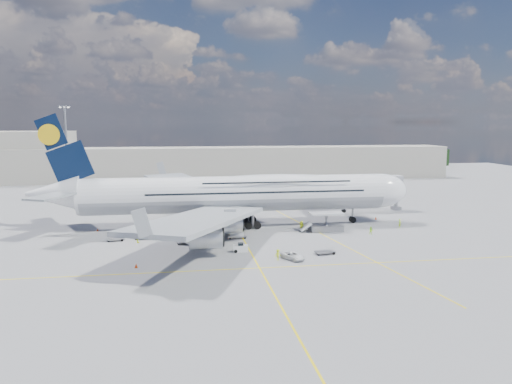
{
  "coord_description": "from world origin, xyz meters",
  "views": [
    {
      "loc": [
        -11.43,
        -90.03,
        21.26
      ],
      "look_at": [
        3.84,
        8.0,
        7.32
      ],
      "focal_mm": 35.0,
      "sensor_mm": 36.0,
      "label": 1
    }
  ],
  "objects": [
    {
      "name": "dolly_nose_near",
      "position": [
        -1.08,
        -0.64,
        1.17
      ],
      "size": [
        3.46,
        1.88,
        2.18
      ],
      "rotation": [
        0.0,
        0.0,
        -0.02
      ],
      "color": "gray",
      "rests_on": "ground"
    },
    {
      "name": "airliner",
      "position": [
        0.26,
        10.0,
        6.87
      ],
      "size": [
        77.26,
        79.15,
        23.71
      ],
      "color": "white",
      "rests_on": "ground"
    },
    {
      "name": "baggage_tug",
      "position": [
        -1.62,
        -10.57,
        0.67
      ],
      "size": [
        2.51,
        1.32,
        1.51
      ],
      "rotation": [
        0.0,
        0.0,
        -0.08
      ],
      "color": "white",
      "rests_on": "ground"
    },
    {
      "name": "cone_nose",
      "position": [
        31.26,
        12.47,
        0.29
      ],
      "size": [
        0.48,
        0.48,
        0.61
      ],
      "color": "#F9480D",
      "rests_on": "ground"
    },
    {
      "name": "dolly_nose_far",
      "position": [
        11.78,
        -13.91,
        0.36
      ],
      "size": [
        3.43,
        2.2,
        0.47
      ],
      "rotation": [
        0.0,
        0.0,
        0.16
      ],
      "color": "gray",
      "rests_on": "ground"
    },
    {
      "name": "cone_wing_right_outer",
      "position": [
        -17.93,
        -17.06,
        0.31
      ],
      "size": [
        0.5,
        0.5,
        0.63
      ],
      "color": "#F9480D",
      "rests_on": "ground"
    },
    {
      "name": "taxi_line_main",
      "position": [
        0.0,
        0.0,
        0.01
      ],
      "size": [
        0.25,
        220.0,
        0.01
      ],
      "primitive_type": "cube",
      "color": "yellow",
      "rests_on": "ground"
    },
    {
      "name": "dolly_row_c",
      "position": [
        -10.46,
        -3.26,
        1.09
      ],
      "size": [
        3.52,
        2.43,
        2.02
      ],
      "rotation": [
        0.0,
        0.0,
        0.25
      ],
      "color": "gray",
      "rests_on": "ground"
    },
    {
      "name": "crew_wing",
      "position": [
        -18.92,
        -1.37,
        0.98
      ],
      "size": [
        0.78,
        1.24,
        1.96
      ],
      "primitive_type": "imported",
      "rotation": [
        0.0,
        0.0,
        1.29
      ],
      "color": "#F0FF1A",
      "rests_on": "ground"
    },
    {
      "name": "crew_tug",
      "position": [
        3.49,
        -16.36,
        0.87
      ],
      "size": [
        1.28,
        0.99,
        1.75
      ],
      "primitive_type": "imported",
      "rotation": [
        0.0,
        0.0,
        0.34
      ],
      "color": "#D3E918",
      "rests_on": "ground"
    },
    {
      "name": "hangar",
      "position": [
        -70.0,
        100.0,
        9.0
      ],
      "size": [
        40.0,
        22.0,
        18.0
      ],
      "primitive_type": "cube",
      "color": "#B2AD9E",
      "rests_on": "ground"
    },
    {
      "name": "crew_van",
      "position": [
        12.21,
        3.57,
        1.01
      ],
      "size": [
        1.13,
        1.16,
        2.01
      ],
      "primitive_type": "imported",
      "rotation": [
        0.0,
        0.0,
        2.28
      ],
      "color": "#D4E818",
      "rests_on": "ground"
    },
    {
      "name": "catering_truck_outer",
      "position": [
        -14.85,
        46.32,
        1.75
      ],
      "size": [
        6.74,
        3.95,
        3.77
      ],
      "rotation": [
        0.0,
        0.0,
        -0.3
      ],
      "color": "gray",
      "rests_on": "ground"
    },
    {
      "name": "dolly_row_a",
      "position": [
        -22.93,
        0.62,
        0.33
      ],
      "size": [
        3.22,
        2.27,
        0.43
      ],
      "rotation": [
        0.0,
        0.0,
        0.27
      ],
      "color": "gray",
      "rests_on": "ground"
    },
    {
      "name": "jet_bridge",
      "position": [
        29.81,
        20.94,
        6.85
      ],
      "size": [
        18.8,
        12.1,
        8.5
      ],
      "color": "#B7B7BC",
      "rests_on": "ground"
    },
    {
      "name": "taxi_line_diag",
      "position": [
        14.0,
        10.0,
        0.01
      ],
      "size": [
        14.16,
        99.06,
        0.01
      ],
      "primitive_type": "cube",
      "rotation": [
        0.0,
        0.0,
        0.14
      ],
      "color": "yellow",
      "rests_on": "ground"
    },
    {
      "name": "cargo_loader",
      "position": [
        16.82,
        2.89,
        1.25
      ],
      "size": [
        8.53,
        3.2,
        3.67
      ],
      "color": "silver",
      "rests_on": "ground"
    },
    {
      "name": "crew_nose",
      "position": [
        32.73,
        3.56,
        0.87
      ],
      "size": [
        0.75,
        0.73,
        1.74
      ],
      "primitive_type": "imported",
      "rotation": [
        0.0,
        0.0,
        0.72
      ],
      "color": "#CAFE1A",
      "rests_on": "ground"
    },
    {
      "name": "service_van",
      "position": [
        5.83,
        -16.34,
        0.59
      ],
      "size": [
        3.8,
        4.68,
        1.19
      ],
      "primitive_type": "imported",
      "rotation": [
        0.0,
        0.0,
        0.51
      ],
      "color": "white",
      "rests_on": "ground"
    },
    {
      "name": "terminal",
      "position": [
        0.0,
        95.0,
        6.0
      ],
      "size": [
        180.0,
        16.0,
        12.0
      ],
      "primitive_type": "cube",
      "color": "#B2AD9E",
      "rests_on": "ground"
    },
    {
      "name": "cone_tail",
      "position": [
        -27.48,
        9.54,
        0.25
      ],
      "size": [
        0.41,
        0.41,
        0.52
      ],
      "color": "#F9480D",
      "rests_on": "ground"
    },
    {
      "name": "ground",
      "position": [
        0.0,
        0.0,
        0.0
      ],
      "size": [
        300.0,
        300.0,
        0.0
      ],
      "primitive_type": "plane",
      "color": "gray",
      "rests_on": "ground"
    },
    {
      "name": "cone_wing_left_inner",
      "position": [
        -2.05,
        21.68,
        0.26
      ],
      "size": [
        0.43,
        0.43,
        0.55
      ],
      "color": "#F9480D",
      "rests_on": "ground"
    },
    {
      "name": "light_mast",
      "position": [
        -40.0,
        45.0,
        13.21
      ],
      "size": [
        3.0,
        0.7,
        25.5
      ],
      "color": "gray",
      "rests_on": "ground"
    },
    {
      "name": "catering_truck_inner",
      "position": [
        -4.99,
        27.04,
        1.75
      ],
      "size": [
        6.66,
        3.94,
        3.72
      ],
      "rotation": [
        0.0,
        0.0,
        -0.31
      ],
      "color": "gray",
      "rests_on": "ground"
    },
    {
      "name": "dolly_row_b",
      "position": [
        -18.34,
        1.22,
        0.3
      ],
      "size": [
        2.86,
        1.88,
        0.39
      ],
      "rotation": [
        0.0,
        0.0,
        -0.19
      ],
      "color": "gray",
      "rests_on": "ground"
    },
    {
      "name": "crew_loader",
      "position": [
        24.48,
        -1.75,
        0.8
      ],
      "size": [
        0.91,
        0.79,
        1.6
      ],
      "primitive_type": "imported",
      "rotation": [
        0.0,
        0.0,
        -0.27
      ],
      "color": "#8BDB17",
      "rests_on": "ground"
    },
    {
      "name": "dolly_back",
      "position": [
        -14.0,
        3.85,
        0.91
      ],
      "size": [
        2.71,
        1.5,
        1.69
      ],
      "rotation": [
        0.0,
        0.0,
        -0.03
      ],
      "color": "gray",
      "rests_on": "ground"
    },
    {
      "name": "taxi_line_cross",
      "position": [
        0.0,
        -20.0,
        0.01
      ],
      "size": [
        120.0,
        0.25,
        0.01
      ],
      "primitive_type": "cube",
      "color": "yellow",
      "rests_on": "ground"
    },
    {
      "name": "cone_wing_left_outer",
      "position": [
        -12.15,
        35.98,
        0.24
      ],
      "size": [
        0.4,
        0.4,
        0.51
      ],
      "color": "#F9480D",
      "rests_on": "ground"
    },
    {
      "name": "cone_wing_right_inner",
      "position": [
        -2.55,
        -0.56,
        0.24
      ],
      "size": [
        0.4,
        0.4,
        0.51
      ],
      "color": "#F9480D",
      "rests_on": "ground"
    },
    {
      "name": "tree_line",
      "position": [
        40.0,
        140.0,
        4.0
      ],
      "size": [
        160.0,
        6.0,
        8.0
      ],
      "primitive_type": "cube",
      "color": "#193814",
      "rests_on": "ground"
    }
  ]
}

